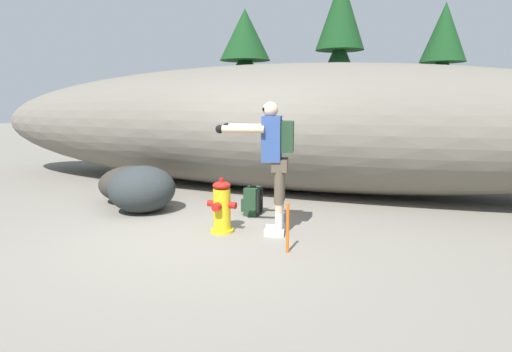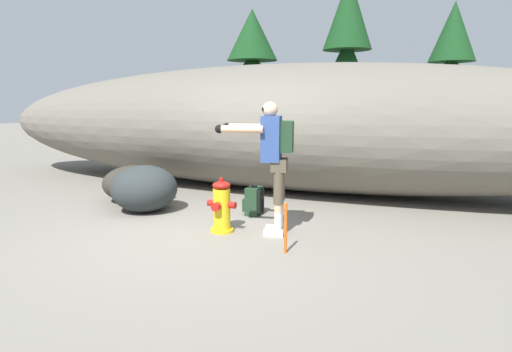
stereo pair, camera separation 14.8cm
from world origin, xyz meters
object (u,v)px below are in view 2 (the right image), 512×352
(utility_worker, at_px, (273,151))
(boulder_large, at_px, (135,184))
(survey_stake, at_px, (286,228))
(fire_hydrant, at_px, (222,207))
(boulder_mid, at_px, (144,189))
(spare_backpack, at_px, (254,201))

(utility_worker, xyz_separation_m, boulder_large, (-2.90, 0.82, -0.80))
(utility_worker, distance_m, boulder_large, 3.12)
(utility_worker, xyz_separation_m, survey_stake, (0.40, -0.62, -0.82))
(fire_hydrant, xyz_separation_m, utility_worker, (0.67, 0.17, 0.78))
(boulder_mid, bearing_deg, spare_backpack, 16.14)
(fire_hydrant, bearing_deg, boulder_large, 156.09)
(boulder_large, bearing_deg, utility_worker, -15.79)
(boulder_large, height_order, survey_stake, boulder_large)
(boulder_large, bearing_deg, survey_stake, -23.53)
(spare_backpack, distance_m, survey_stake, 1.76)
(utility_worker, xyz_separation_m, spare_backpack, (-0.62, 0.82, -0.90))
(boulder_mid, xyz_separation_m, survey_stake, (2.72, -0.94, -0.08))
(fire_hydrant, bearing_deg, boulder_mid, 163.36)
(boulder_large, relative_size, survey_stake, 1.86)
(boulder_large, bearing_deg, spare_backpack, -0.13)
(spare_backpack, height_order, survey_stake, survey_stake)
(fire_hydrant, distance_m, survey_stake, 1.16)
(spare_backpack, bearing_deg, utility_worker, 125.55)
(spare_backpack, height_order, boulder_mid, boulder_mid)
(utility_worker, relative_size, boulder_mid, 1.67)
(utility_worker, bearing_deg, survey_stake, 109.14)
(spare_backpack, distance_m, boulder_mid, 1.78)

